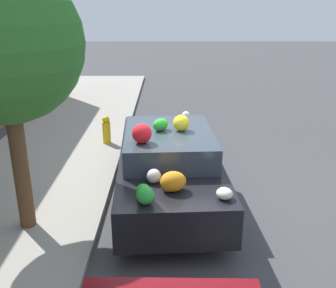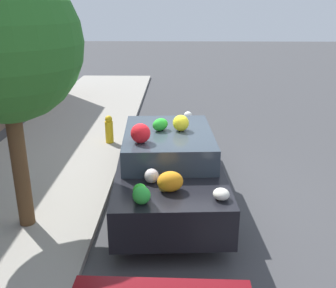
% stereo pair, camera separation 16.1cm
% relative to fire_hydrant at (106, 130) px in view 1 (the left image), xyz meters
% --- Properties ---
extents(ground_plane, '(60.00, 60.00, 0.00)m').
position_rel_fire_hydrant_xyz_m(ground_plane, '(-2.64, -1.52, -0.45)').
color(ground_plane, '#424244').
extents(sidewalk_curb, '(24.00, 3.20, 0.10)m').
position_rel_fire_hydrant_xyz_m(sidewalk_curb, '(-2.64, 1.18, -0.40)').
color(sidewalk_curb, '#9E998E').
rests_on(sidewalk_curb, ground).
extents(street_tree, '(2.19, 2.19, 3.91)m').
position_rel_fire_hydrant_xyz_m(street_tree, '(-3.84, 0.70, 2.44)').
color(street_tree, brown).
rests_on(street_tree, sidewalk_curb).
extents(fire_hydrant, '(0.20, 0.20, 0.70)m').
position_rel_fire_hydrant_xyz_m(fire_hydrant, '(0.00, 0.00, 0.00)').
color(fire_hydrant, gold).
rests_on(fire_hydrant, sidewalk_curb).
extents(art_car, '(4.53, 1.97, 1.64)m').
position_rel_fire_hydrant_xyz_m(art_car, '(-2.69, -1.53, 0.26)').
color(art_car, black).
rests_on(art_car, ground).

